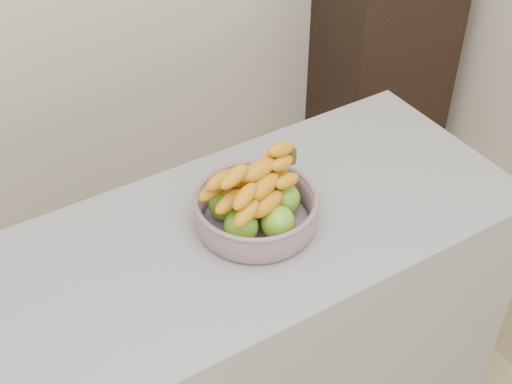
% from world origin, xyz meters
% --- Properties ---
extents(room_shell, '(4.05, 4.05, 2.73)m').
position_xyz_m(room_shell, '(0.00, 0.00, 1.71)').
color(room_shell, silver).
rests_on(room_shell, ground).
extents(cabinet, '(0.56, 0.46, 0.94)m').
position_xyz_m(cabinet, '(1.65, 1.78, 0.47)').
color(cabinet, black).
rests_on(cabinet, ground).
extents(fruit_bowl, '(0.29, 0.29, 0.18)m').
position_xyz_m(fruit_bowl, '(0.34, 0.74, 0.96)').
color(fruit_bowl, '#8A91A6').
rests_on(fruit_bowl, counter).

